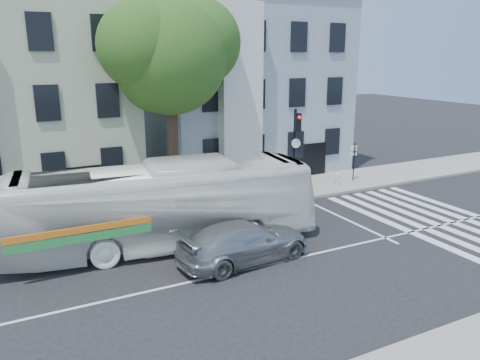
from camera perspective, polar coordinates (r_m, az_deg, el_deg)
ground at (r=17.48m, az=1.48°, el=-10.69°), size 120.00×120.00×0.00m
sidewalk_far at (r=24.29m, az=-7.52°, el=-3.13°), size 80.00×4.00×0.15m
building_left at (r=28.93m, az=-26.16°, el=9.37°), size 12.00×10.00×11.00m
building_right at (r=32.37m, az=-0.17°, el=11.31°), size 12.00×10.00×11.00m
street_tree at (r=23.83m, az=-8.65°, el=15.44°), size 7.30×5.90×11.10m
bus at (r=19.03m, az=-9.48°, el=-3.08°), size 4.25×12.72×3.48m
sedan at (r=17.77m, az=0.52°, el=-7.52°), size 2.69×5.50×1.54m
hedge at (r=22.09m, az=-16.58°, el=-4.34°), size 8.37×3.32×0.70m
traffic_signal at (r=25.45m, az=6.81°, el=4.76°), size 0.50×0.55×4.80m
fire_hydrant at (r=28.11m, az=11.74°, el=0.14°), size 0.42×0.24×0.74m
far_sign_pole at (r=29.15m, az=13.70°, el=2.79°), size 0.41×0.21×2.32m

